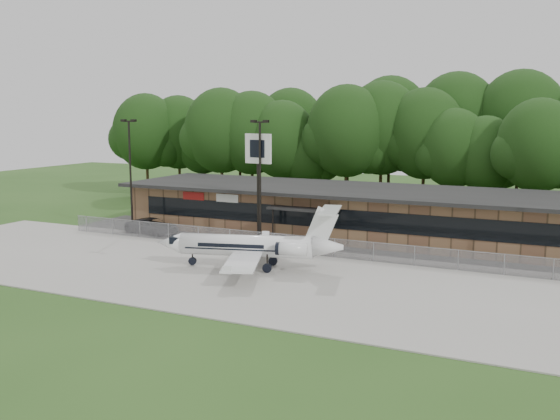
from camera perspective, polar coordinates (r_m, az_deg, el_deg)
The scene contains 11 objects.
ground at distance 34.75m, azimuth -6.95°, elevation -9.22°, with size 160.00×160.00×0.00m, color #294C1B.
apron at distance 41.44m, azimuth -1.01°, elevation -6.13°, with size 64.00×18.00×0.08m, color #9E9B93.
parking_lot at distance 51.71m, azimuth 4.66°, elevation -3.15°, with size 50.00×9.00×0.06m, color #383835.
terminal at distance 55.44m, azimuth 6.31°, elevation -0.11°, with size 41.00×11.65×4.30m.
fence at distance 47.46m, azimuth 2.75°, elevation -3.29°, with size 46.00×0.04×1.52m.
treeline at distance 72.17m, azimuth 11.11°, elevation 6.08°, with size 72.00×12.00×15.00m, color #173310, non-canonical shape.
light_pole_left at distance 57.20m, azimuth -13.53°, elevation 3.81°, with size 1.55×0.30×10.23m.
light_pole_mid at distance 50.10m, azimuth -1.84°, elevation 3.37°, with size 1.55×0.30×10.23m.
business_jet at distance 43.20m, azimuth -2.47°, elevation -3.38°, with size 13.24×11.89×4.49m.
suv at distance 57.00m, azimuth -11.61°, elevation -1.48°, with size 2.40×5.20×1.45m, color #2B2B2D.
pole_sign at distance 50.42m, azimuth -2.00°, elevation 4.55°, with size 2.41×0.55×9.12m.
Camera 1 is at (17.79, -27.87, 10.71)m, focal length 40.00 mm.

